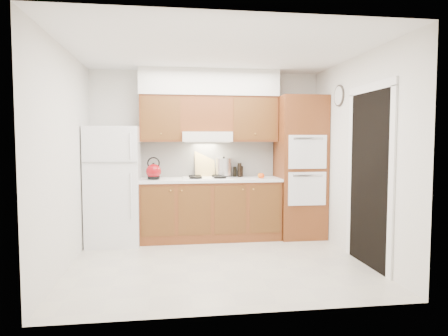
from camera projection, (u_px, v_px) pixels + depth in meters
name	position (u px, v px, depth m)	size (l,w,h in m)	color
floor	(218.00, 262.00, 4.98)	(3.60, 3.60, 0.00)	#BEB6A6
ceiling	(218.00, 51.00, 4.80)	(3.60, 3.60, 0.00)	white
wall_back	(207.00, 154.00, 6.37)	(3.60, 0.02, 2.60)	silver
wall_left	(65.00, 159.00, 4.64)	(0.02, 3.00, 2.60)	silver
wall_right	(357.00, 158.00, 5.13)	(0.02, 3.00, 2.60)	silver
fridge	(114.00, 185.00, 5.85)	(0.75, 0.72, 1.72)	white
base_cabinets	(210.00, 210.00, 6.14)	(2.11, 0.60, 0.90)	brown
countertop	(210.00, 180.00, 6.09)	(2.13, 0.62, 0.04)	white
backsplash	(208.00, 159.00, 6.37)	(2.11, 0.03, 0.56)	white
oven_cabinet	(300.00, 167.00, 6.26)	(0.70, 0.65, 2.20)	brown
upper_cab_left	(161.00, 119.00, 6.07)	(0.63, 0.33, 0.70)	brown
upper_cab_right	(253.00, 119.00, 6.27)	(0.73, 0.33, 0.70)	brown
range_hood	(207.00, 137.00, 6.13)	(0.75, 0.45, 0.15)	silver
upper_cab_over_hood	(206.00, 114.00, 6.16)	(0.75, 0.33, 0.55)	brown
soffit	(209.00, 83.00, 6.12)	(2.13, 0.36, 0.40)	silver
cooktop	(207.00, 178.00, 6.11)	(0.74, 0.50, 0.01)	white
doorway	(369.00, 180.00, 4.80)	(0.02, 0.90, 2.10)	black
wall_clock	(339.00, 96.00, 5.62)	(0.30, 0.30, 0.02)	#3F3833
kettle	(154.00, 171.00, 5.91)	(0.22, 0.22, 0.22)	maroon
cutting_board	(205.00, 164.00, 6.33)	(0.31, 0.02, 0.42)	tan
stock_pot	(224.00, 167.00, 6.29)	(0.25, 0.25, 0.26)	silver
condiment_a	(239.00, 170.00, 6.32)	(0.06, 0.06, 0.22)	black
condiment_b	(235.00, 172.00, 6.37)	(0.05, 0.05, 0.16)	black
condiment_c	(241.00, 171.00, 6.38)	(0.06, 0.06, 0.17)	black
orange_near	(260.00, 176.00, 6.15)	(0.08, 0.08, 0.08)	orange
orange_far	(262.00, 176.00, 6.09)	(0.08, 0.08, 0.08)	#FF500D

